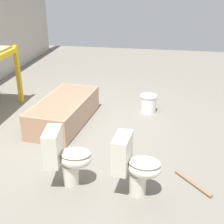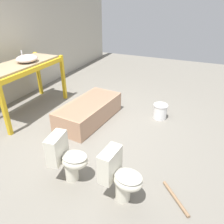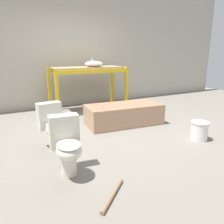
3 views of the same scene
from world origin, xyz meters
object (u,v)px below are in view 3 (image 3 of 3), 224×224
toilet_near (53,125)px  sink_basin (94,64)px  toilet_far (67,144)px  bucket_white (199,130)px  bathtub_main (124,113)px

toilet_near → sink_basin: bearing=44.1°
toilet_far → bucket_white: 2.23m
toilet_near → bucket_white: size_ratio=2.23×
sink_basin → bathtub_main: (0.04, -1.35, -0.91)m
sink_basin → bathtub_main: sink_basin is taller
toilet_near → toilet_far: bearing=-99.7°
bathtub_main → toilet_far: 2.02m
sink_basin → bathtub_main: bearing=-88.2°
toilet_near → bucket_white: bearing=-27.0°
sink_basin → bucket_white: size_ratio=1.47×
sink_basin → toilet_near: sink_basin is taller
toilet_far → bucket_white: size_ratio=2.23×
toilet_near → toilet_far: (-0.03, -0.76, 0.00)m
bathtub_main → toilet_near: bearing=-155.4°
bathtub_main → toilet_near: 1.62m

